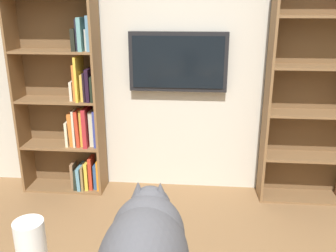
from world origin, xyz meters
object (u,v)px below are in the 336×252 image
bookshelf_left (335,90)px  wall_mounted_tv (178,62)px  paper_towel_roll (32,249)px  bookshelf_right (68,84)px

bookshelf_left → wall_mounted_tv: size_ratio=2.33×
bookshelf_left → paper_towel_roll: size_ratio=8.92×
paper_towel_roll → bookshelf_right: bearing=-74.0°
wall_mounted_tv → paper_towel_roll: 2.27m
wall_mounted_tv → bookshelf_left: bearing=176.6°
bookshelf_right → wall_mounted_tv: 1.03m
wall_mounted_tv → paper_towel_roll: (0.40, 2.20, -0.37)m
bookshelf_left → bookshelf_right: 2.37m
bookshelf_left → wall_mounted_tv: (1.36, -0.08, 0.21)m
bookshelf_left → paper_towel_roll: (1.76, 2.12, -0.16)m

